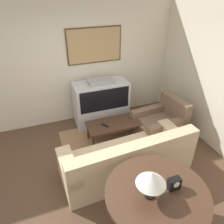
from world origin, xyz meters
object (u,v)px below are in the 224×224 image
(couch, at_px, (128,160))
(coffee_table, at_px, (114,125))
(console_table, at_px, (157,195))
(table_lamp, at_px, (151,178))
(mantel_clock, at_px, (174,184))
(armchair, at_px, (160,125))
(tv, at_px, (101,103))

(couch, relative_size, coffee_table, 2.10)
(console_table, bearing_deg, table_lamp, -171.79)
(console_table, xyz_separation_m, mantel_clock, (0.21, -0.02, 0.14))
(armchair, bearing_deg, couch, -61.03)
(armchair, height_order, coffee_table, armchair)
(tv, bearing_deg, console_table, -93.79)
(tv, height_order, coffee_table, tv)
(armchair, relative_size, console_table, 0.82)
(couch, height_order, mantel_clock, mantel_clock)
(coffee_table, bearing_deg, console_table, -95.86)
(tv, xyz_separation_m, console_table, (-0.19, -2.79, 0.20))
(armchair, bearing_deg, coffee_table, -107.23)
(armchair, bearing_deg, table_lamp, -41.19)
(couch, height_order, armchair, armchair)
(couch, xyz_separation_m, mantel_clock, (0.10, -1.10, 0.57))
(armchair, xyz_separation_m, table_lamp, (-1.32, -1.85, 0.81))
(console_table, distance_m, mantel_clock, 0.25)
(console_table, bearing_deg, couch, 84.07)
(tv, relative_size, mantel_clock, 7.54)
(armchair, xyz_separation_m, mantel_clock, (-0.99, -1.85, 0.59))
(table_lamp, relative_size, mantel_clock, 2.40)
(console_table, distance_m, table_lamp, 0.38)
(couch, height_order, console_table, couch)
(armchair, distance_m, coffee_table, 1.01)
(mantel_clock, bearing_deg, couch, 94.97)
(tv, distance_m, console_table, 2.81)
(couch, bearing_deg, table_lamp, 74.67)
(couch, bearing_deg, mantel_clock, 91.69)
(tv, bearing_deg, table_lamp, -96.25)
(table_lamp, bearing_deg, console_table, 8.21)
(armchair, relative_size, mantel_clock, 6.45)
(coffee_table, bearing_deg, table_lamp, -99.17)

